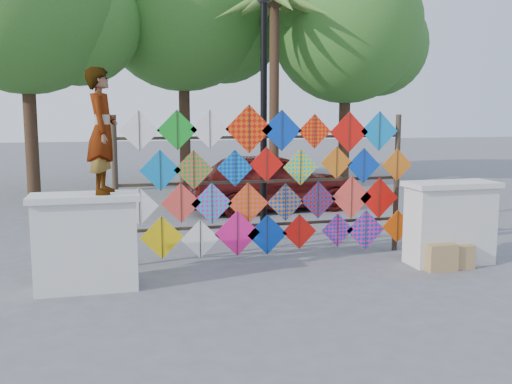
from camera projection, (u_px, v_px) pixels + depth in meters
ground at (278, 271)px, 8.43m from camera, size 80.00×80.00×0.00m
parapet_left at (86, 241)px, 7.50m from camera, size 1.40×0.65×1.28m
parapet_right at (450, 222)px, 8.80m from camera, size 1.40×0.65×1.28m
kite_rack at (271, 184)px, 8.98m from camera, size 4.87×0.24×2.46m
tree_mid at (186, 4)px, 18.25m from camera, size 6.30×5.60×8.61m
tree_east at (349, 28)px, 18.12m from camera, size 5.40×4.80×7.42m
palm_tree at (274, 18)px, 15.96m from camera, size 3.62×3.62×5.83m
vendor_woman at (102, 131)px, 7.36m from camera, size 0.47×0.64×1.63m
sedan at (270, 181)px, 13.65m from camera, size 4.29×2.08×1.41m
lamppost at (264, 92)px, 10.05m from camera, size 0.28×0.28×4.46m
cardboard_box_near at (437, 256)px, 8.53m from camera, size 0.46×0.41×0.41m
cardboard_box_far at (455, 255)px, 8.65m from camera, size 0.43×0.40×0.36m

